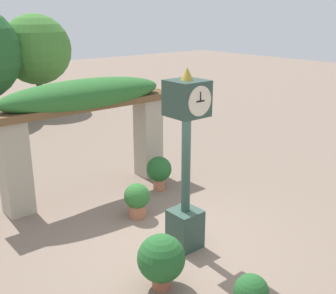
{
  "coord_description": "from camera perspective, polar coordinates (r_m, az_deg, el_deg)",
  "views": [
    {
      "loc": [
        -4.67,
        -5.47,
        4.25
      ],
      "look_at": [
        0.08,
        0.23,
        1.85
      ],
      "focal_mm": 45.0,
      "sensor_mm": 36.0,
      "label": 1
    }
  ],
  "objects": [
    {
      "name": "pedestal_clock",
      "position": [
        7.48,
        2.45,
        -1.83
      ],
      "size": [
        0.61,
        0.66,
        3.37
      ],
      "color": "#2D473D",
      "rests_on": "ground"
    },
    {
      "name": "potted_plant_far_left",
      "position": [
        6.88,
        -0.93,
        -14.95
      ],
      "size": [
        0.77,
        0.77,
        0.92
      ],
      "color": "#9E563D",
      "rests_on": "ground"
    },
    {
      "name": "ground_plane",
      "position": [
        8.35,
        0.62,
        -12.7
      ],
      "size": [
        60.0,
        60.0,
        0.0
      ],
      "primitive_type": "plane",
      "color": "#7F6B5B"
    },
    {
      "name": "potted_plant_near_left",
      "position": [
        10.41,
        -1.23,
        -3.19
      ],
      "size": [
        0.62,
        0.62,
        0.85
      ],
      "color": "#B26B4C",
      "rests_on": "ground"
    },
    {
      "name": "potted_plant_near_right",
      "position": [
        9.1,
        -4.22,
        -7.01
      ],
      "size": [
        0.55,
        0.55,
        0.77
      ],
      "color": "#B26B4C",
      "rests_on": "ground"
    },
    {
      "name": "pergola",
      "position": [
        10.02,
        -11.03,
        4.88
      ],
      "size": [
        4.76,
        1.16,
        2.78
      ],
      "color": "#A89E89",
      "rests_on": "ground"
    }
  ]
}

